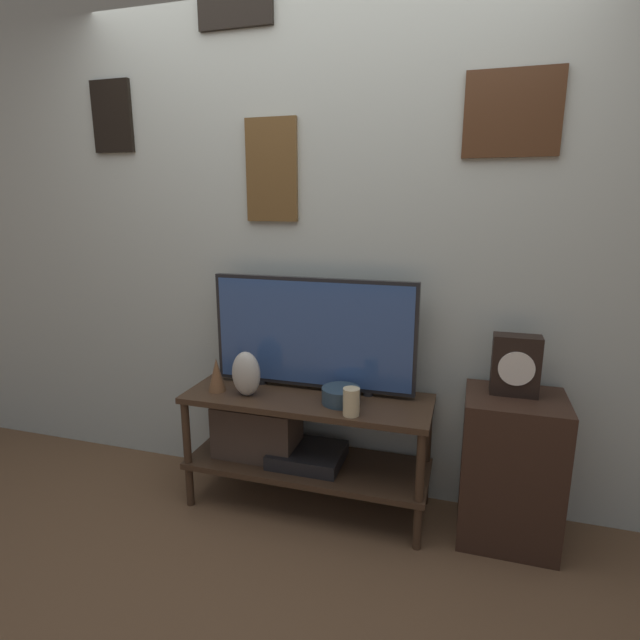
% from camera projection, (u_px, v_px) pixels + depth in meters
% --- Properties ---
extents(ground_plane, '(12.00, 12.00, 0.00)m').
position_uv_depth(ground_plane, '(291.00, 533.00, 2.37)').
color(ground_plane, brown).
extents(wall_back, '(6.40, 0.08, 2.70)m').
position_uv_depth(wall_back, '(322.00, 238.00, 2.54)').
color(wall_back, beige).
rests_on(wall_back, ground_plane).
extents(media_console, '(1.22, 0.43, 0.60)m').
position_uv_depth(media_console, '(287.00, 434.00, 2.55)').
color(media_console, '#422D1E').
rests_on(media_console, ground_plane).
extents(television, '(1.04, 0.05, 0.58)m').
position_uv_depth(television, '(313.00, 333.00, 2.49)').
color(television, black).
rests_on(television, media_console).
extents(vase_urn_stoneware, '(0.15, 0.10, 0.23)m').
position_uv_depth(vase_urn_stoneware, '(246.00, 374.00, 2.45)').
color(vase_urn_stoneware, beige).
rests_on(vase_urn_stoneware, media_console).
extents(vase_slim_bronze, '(0.09, 0.09, 0.17)m').
position_uv_depth(vase_slim_bronze, '(217.00, 375.00, 2.52)').
color(vase_slim_bronze, brown).
rests_on(vase_slim_bronze, media_console).
extents(vase_wide_bowl, '(0.18, 0.18, 0.08)m').
position_uv_depth(vase_wide_bowl, '(341.00, 395.00, 2.38)').
color(vase_wide_bowl, '#2D4251').
rests_on(vase_wide_bowl, media_console).
extents(candle_jar, '(0.08, 0.08, 0.13)m').
position_uv_depth(candle_jar, '(351.00, 402.00, 2.23)').
color(candle_jar, beige).
rests_on(candle_jar, media_console).
extents(side_table, '(0.43, 0.37, 0.70)m').
position_uv_depth(side_table, '(510.00, 468.00, 2.28)').
color(side_table, '#382319').
rests_on(side_table, ground_plane).
extents(mantel_clock, '(0.20, 0.11, 0.27)m').
position_uv_depth(mantel_clock, '(516.00, 365.00, 2.21)').
color(mantel_clock, black).
rests_on(mantel_clock, side_table).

